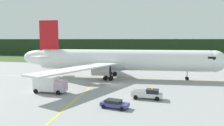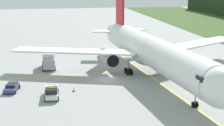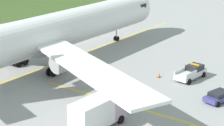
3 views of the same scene
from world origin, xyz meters
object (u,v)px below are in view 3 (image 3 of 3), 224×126
(ops_pickup_truck, at_px, (191,72))
(staff_car, at_px, (220,96))
(airliner, at_px, (48,34))
(apron_cone, at_px, (159,75))
(catering_truck, at_px, (97,113))

(ops_pickup_truck, height_order, staff_car, ops_pickup_truck)
(airliner, xyz_separation_m, ops_pickup_truck, (9.19, -19.07, -4.02))
(airliner, relative_size, ops_pickup_truck, 9.98)
(airliner, height_order, ops_pickup_truck, airliner)
(ops_pickup_truck, bearing_deg, apron_cone, 124.33)
(airliner, distance_m, catering_truck, 22.11)
(catering_truck, xyz_separation_m, apron_cone, (16.83, 3.98, -1.43))
(ops_pickup_truck, distance_m, apron_cone, 4.48)
(staff_car, xyz_separation_m, apron_cone, (2.09, 10.25, -0.39))
(ops_pickup_truck, distance_m, staff_car, 8.03)
(airliner, height_order, catering_truck, airliner)
(airliner, relative_size, catering_truck, 8.56)
(staff_car, relative_size, apron_cone, 7.02)
(apron_cone, bearing_deg, staff_car, -101.54)
(staff_car, height_order, apron_cone, staff_car)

